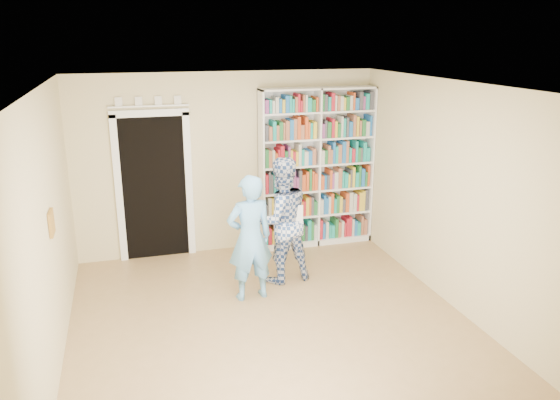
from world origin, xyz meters
name	(u,v)px	position (x,y,z in m)	size (l,w,h in m)	color
floor	(273,326)	(0.00, 0.00, 0.00)	(5.00, 5.00, 0.00)	#9B784B
ceiling	(272,86)	(0.00, 0.00, 2.70)	(5.00, 5.00, 0.00)	white
wall_back	(228,164)	(0.00, 2.50, 1.35)	(4.50, 4.50, 0.00)	beige
wall_left	(48,234)	(-2.25, 0.00, 1.35)	(5.00, 5.00, 0.00)	beige
wall_right	(455,197)	(2.25, 0.00, 1.35)	(5.00, 5.00, 0.00)	beige
bookshelf	(317,167)	(1.35, 2.34, 1.24)	(1.78, 0.33, 2.45)	white
doorway	(154,180)	(-1.10, 2.48, 1.18)	(1.10, 0.08, 2.43)	black
wall_art	(51,223)	(-2.23, 0.20, 1.40)	(0.03, 0.25, 0.25)	brown
man_blue	(250,238)	(-0.08, 0.77, 0.80)	(0.58, 0.38, 1.60)	#66ACE2
man_plaid	(281,220)	(0.44, 1.18, 0.85)	(0.83, 0.64, 1.70)	navy
paper_sheet	(295,216)	(0.58, 0.99, 0.96)	(0.20, 0.01, 0.28)	white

